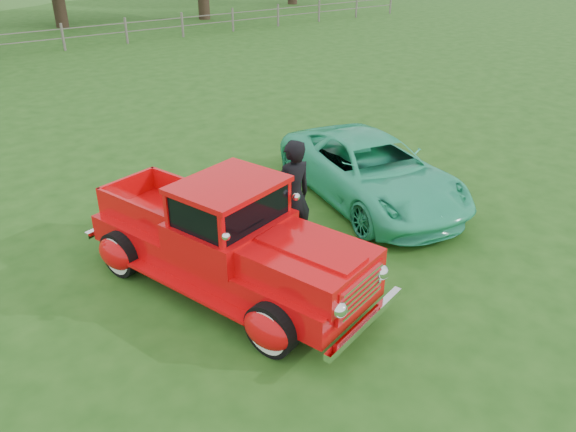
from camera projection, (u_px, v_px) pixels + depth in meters
ground at (316, 304)px, 8.38m from camera, size 140.00×140.00×0.00m
red_pickup at (228, 241)px, 8.48m from camera, size 3.19×5.27×1.78m
teal_sedan at (371, 171)px, 11.30m from camera, size 3.03×5.03×1.30m
man at (292, 197)px, 9.39m from camera, size 0.73×0.49×2.00m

